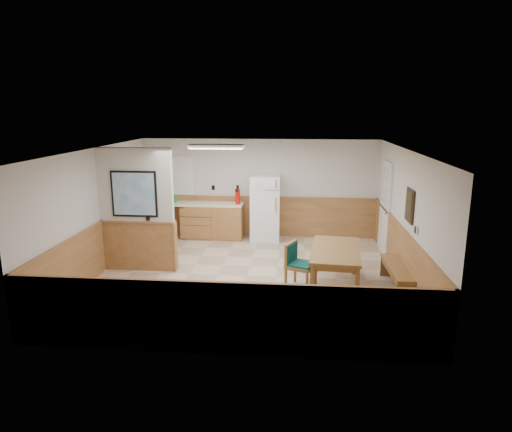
# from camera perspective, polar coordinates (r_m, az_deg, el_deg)

# --- Properties ---
(ground) EXTENTS (6.00, 6.00, 0.00)m
(ground) POSITION_cam_1_polar(r_m,az_deg,el_deg) (9.14, -1.12, -7.49)
(ground) COLOR #C8AF90
(ground) RESTS_ON ground
(ceiling) EXTENTS (6.00, 6.00, 0.02)m
(ceiling) POSITION_cam_1_polar(r_m,az_deg,el_deg) (8.58, -1.19, 8.32)
(ceiling) COLOR white
(ceiling) RESTS_ON back_wall
(back_wall) EXTENTS (6.00, 0.02, 2.50)m
(back_wall) POSITION_cam_1_polar(r_m,az_deg,el_deg) (11.71, 0.44, 3.49)
(back_wall) COLOR silver
(back_wall) RESTS_ON ground
(right_wall) EXTENTS (0.02, 6.00, 2.50)m
(right_wall) POSITION_cam_1_polar(r_m,az_deg,el_deg) (8.97, 18.27, -0.23)
(right_wall) COLOR silver
(right_wall) RESTS_ON ground
(left_wall) EXTENTS (0.02, 6.00, 2.50)m
(left_wall) POSITION_cam_1_polar(r_m,az_deg,el_deg) (9.57, -19.30, 0.51)
(left_wall) COLOR silver
(left_wall) RESTS_ON ground
(wainscot_back) EXTENTS (6.00, 0.04, 1.00)m
(wainscot_back) POSITION_cam_1_polar(r_m,az_deg,el_deg) (11.84, 0.43, -0.11)
(wainscot_back) COLOR #A77843
(wainscot_back) RESTS_ON ground
(wainscot_right) EXTENTS (0.04, 6.00, 1.00)m
(wainscot_right) POSITION_cam_1_polar(r_m,az_deg,el_deg) (9.16, 17.81, -4.80)
(wainscot_right) COLOR #A77843
(wainscot_right) RESTS_ON ground
(wainscot_left) EXTENTS (0.04, 6.00, 1.00)m
(wainscot_left) POSITION_cam_1_polar(r_m,az_deg,el_deg) (9.75, -18.86, -3.79)
(wainscot_left) COLOR #A77843
(wainscot_left) RESTS_ON ground
(partition_wall) EXTENTS (1.50, 0.20, 2.50)m
(partition_wall) POSITION_cam_1_polar(r_m,az_deg,el_deg) (9.47, -14.68, 0.59)
(partition_wall) COLOR silver
(partition_wall) RESTS_ON ground
(kitchen_counter) EXTENTS (2.20, 0.61, 1.00)m
(kitchen_counter) POSITION_cam_1_polar(r_m,az_deg,el_deg) (11.72, -5.59, -0.51)
(kitchen_counter) COLOR #A8663B
(kitchen_counter) RESTS_ON ground
(exterior_door) EXTENTS (0.07, 1.02, 2.15)m
(exterior_door) POSITION_cam_1_polar(r_m,az_deg,el_deg) (10.82, 15.80, 1.09)
(exterior_door) COLOR silver
(exterior_door) RESTS_ON ground
(kitchen_window) EXTENTS (0.80, 0.04, 1.00)m
(kitchen_window) POSITION_cam_1_polar(r_m,az_deg,el_deg) (11.99, -9.66, 4.98)
(kitchen_window) COLOR silver
(kitchen_window) RESTS_ON back_wall
(wall_painting) EXTENTS (0.04, 0.50, 0.60)m
(wall_painting) POSITION_cam_1_polar(r_m,az_deg,el_deg) (8.61, 18.63, 1.24)
(wall_painting) COLOR #312213
(wall_painting) RESTS_ON right_wall
(fluorescent_fixture) EXTENTS (1.20, 0.30, 0.09)m
(fluorescent_fixture) POSITION_cam_1_polar(r_m,az_deg,el_deg) (9.98, -4.99, 8.66)
(fluorescent_fixture) COLOR silver
(fluorescent_fixture) RESTS_ON ceiling
(refrigerator) EXTENTS (0.76, 0.74, 1.64)m
(refrigerator) POSITION_cam_1_polar(r_m,az_deg,el_deg) (11.41, 1.11, 1.02)
(refrigerator) COLOR white
(refrigerator) RESTS_ON ground
(dining_table) EXTENTS (1.03, 1.81, 0.75)m
(dining_table) POSITION_cam_1_polar(r_m,az_deg,el_deg) (8.48, 9.93, -4.69)
(dining_table) COLOR olive
(dining_table) RESTS_ON ground
(dining_bench) EXTENTS (0.35, 1.52, 0.45)m
(dining_bench) POSITION_cam_1_polar(r_m,az_deg,el_deg) (8.75, 17.21, -6.70)
(dining_bench) COLOR olive
(dining_bench) RESTS_ON ground
(dining_chair) EXTENTS (0.79, 0.68, 0.85)m
(dining_chair) POSITION_cam_1_polar(r_m,az_deg,el_deg) (8.48, 5.09, -5.68)
(dining_chair) COLOR olive
(dining_chair) RESTS_ON ground
(fire_extinguisher) EXTENTS (0.15, 0.15, 0.48)m
(fire_extinguisher) POSITION_cam_1_polar(r_m,az_deg,el_deg) (11.45, -2.30, 2.54)
(fire_extinguisher) COLOR #BC120A
(fire_extinguisher) RESTS_ON kitchen_counter
(soap_bottle) EXTENTS (0.09, 0.09, 0.22)m
(soap_bottle) POSITION_cam_1_polar(r_m,az_deg,el_deg) (11.79, -10.06, 2.16)
(soap_bottle) COLOR #1A922A
(soap_bottle) RESTS_ON kitchen_counter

